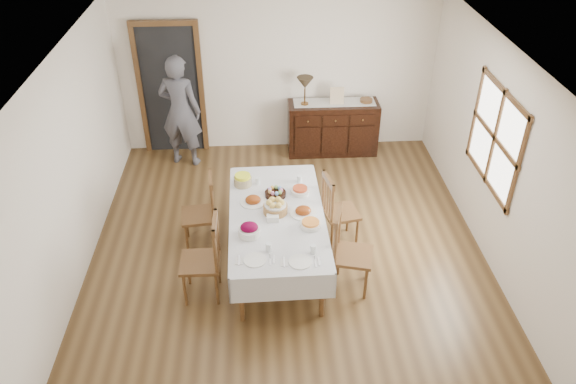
{
  "coord_description": "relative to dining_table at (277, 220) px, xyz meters",
  "views": [
    {
      "loc": [
        -0.31,
        -5.45,
        4.66
      ],
      "look_at": [
        0.0,
        0.1,
        0.95
      ],
      "focal_mm": 35.0,
      "sensor_mm": 36.0,
      "label": 1
    }
  ],
  "objects": [
    {
      "name": "setting_left",
      "position": [
        -0.22,
        -0.77,
        0.11
      ],
      "size": [
        0.42,
        0.31,
        0.1
      ],
      "color": "white",
      "rests_on": "dining_table"
    },
    {
      "name": "sideboard",
      "position": [
        1.02,
        2.79,
        -0.23
      ],
      "size": [
        1.45,
        0.53,
        0.87
      ],
      "color": "black",
      "rests_on": "ground"
    },
    {
      "name": "glass_far_a",
      "position": [
        -0.21,
        0.67,
        0.14
      ],
      "size": [
        0.06,
        0.06,
        0.09
      ],
      "color": "white",
      "rests_on": "dining_table"
    },
    {
      "name": "setting_right",
      "position": [
        0.26,
        -0.83,
        0.11
      ],
      "size": [
        0.42,
        0.31,
        0.1
      ],
      "color": "white",
      "rests_on": "dining_table"
    },
    {
      "name": "ground",
      "position": [
        0.14,
        0.07,
        -0.67
      ],
      "size": [
        6.0,
        6.0,
        0.0
      ],
      "primitive_type": "plane",
      "color": "brown"
    },
    {
      "name": "butter_dish",
      "position": [
        -0.05,
        -0.13,
        0.13
      ],
      "size": [
        0.14,
        0.09,
        0.07
      ],
      "color": "white",
      "rests_on": "dining_table"
    },
    {
      "name": "pineapple_bowl",
      "position": [
        -0.41,
        0.66,
        0.16
      ],
      "size": [
        0.23,
        0.23,
        0.15
      ],
      "color": "tan",
      "rests_on": "dining_table"
    },
    {
      "name": "chair_left_near",
      "position": [
        -0.83,
        -0.49,
        -0.13
      ],
      "size": [
        0.45,
        0.45,
        1.07
      ],
      "rotation": [
        0.0,
        0.0,
        -1.58
      ],
      "color": "brown",
      "rests_on": "ground"
    },
    {
      "name": "ham_platter_a",
      "position": [
        -0.28,
        0.26,
        0.12
      ],
      "size": [
        0.32,
        0.32,
        0.11
      ],
      "color": "white",
      "rests_on": "dining_table"
    },
    {
      "name": "person",
      "position": [
        -1.38,
        2.58,
        0.29
      ],
      "size": [
        0.68,
        0.52,
        1.92
      ],
      "primitive_type": "imported",
      "rotation": [
        0.0,
        0.0,
        2.89
      ],
      "color": "#51515B",
      "rests_on": "ground"
    },
    {
      "name": "glass_far_b",
      "position": [
        0.32,
        0.69,
        0.14
      ],
      "size": [
        0.07,
        0.07,
        0.09
      ],
      "color": "white",
      "rests_on": "dining_table"
    },
    {
      "name": "chair_right_near",
      "position": [
        0.81,
        -0.45,
        -0.13
      ],
      "size": [
        0.53,
        0.53,
        1.05
      ],
      "rotation": [
        0.0,
        0.0,
        1.32
      ],
      "color": "brown",
      "rests_on": "ground"
    },
    {
      "name": "deco_bowl",
      "position": [
        1.54,
        2.8,
        0.23
      ],
      "size": [
        0.2,
        0.2,
        0.06
      ],
      "color": "brown",
      "rests_on": "sideboard"
    },
    {
      "name": "runner",
      "position": [
        1.03,
        2.83,
        0.21
      ],
      "size": [
        1.3,
        0.35,
        0.01
      ],
      "color": "silver",
      "rests_on": "sideboard"
    },
    {
      "name": "picture_frame",
      "position": [
        1.07,
        2.77,
        0.34
      ],
      "size": [
        0.22,
        0.08,
        0.28
      ],
      "color": "#D1B592",
      "rests_on": "sideboard"
    },
    {
      "name": "egg_basket",
      "position": [
        -0.0,
        0.39,
        0.13
      ],
      "size": [
        0.26,
        0.26,
        0.11
      ],
      "color": "black",
      "rests_on": "dining_table"
    },
    {
      "name": "beet_bowl",
      "position": [
        -0.32,
        -0.38,
        0.16
      ],
      "size": [
        0.25,
        0.25,
        0.16
      ],
      "color": "white",
      "rests_on": "dining_table"
    },
    {
      "name": "ham_platter_b",
      "position": [
        0.31,
        -0.0,
        0.12
      ],
      "size": [
        0.32,
        0.32,
        0.11
      ],
      "color": "white",
      "rests_on": "dining_table"
    },
    {
      "name": "table_lamp",
      "position": [
        0.55,
        2.77,
        0.56
      ],
      "size": [
        0.26,
        0.26,
        0.46
      ],
      "color": "brown",
      "rests_on": "sideboard"
    },
    {
      "name": "room_shell",
      "position": [
        -0.0,
        0.49,
        0.98
      ],
      "size": [
        5.02,
        6.02,
        2.65
      ],
      "color": "silver",
      "rests_on": "ground"
    },
    {
      "name": "bread_basket",
      "position": [
        -0.01,
        0.04,
        0.17
      ],
      "size": [
        0.29,
        0.29,
        0.18
      ],
      "color": "olive",
      "rests_on": "dining_table"
    },
    {
      "name": "chair_left_far",
      "position": [
        -0.93,
        0.45,
        -0.15
      ],
      "size": [
        0.46,
        0.46,
        1.02
      ],
      "rotation": [
        0.0,
        0.0,
        -1.47
      ],
      "color": "brown",
      "rests_on": "ground"
    },
    {
      "name": "dining_table",
      "position": [
        0.0,
        0.0,
        0.0
      ],
      "size": [
        1.16,
        2.22,
        0.76
      ],
      "rotation": [
        0.0,
        0.0,
        0.02
      ],
      "color": "silver",
      "rests_on": "ground"
    },
    {
      "name": "carrot_bowl",
      "position": [
        0.31,
        0.43,
        0.13
      ],
      "size": [
        0.24,
        0.24,
        0.08
      ],
      "color": "white",
      "rests_on": "dining_table"
    },
    {
      "name": "casserole_dish",
      "position": [
        0.38,
        -0.27,
        0.13
      ],
      "size": [
        0.24,
        0.24,
        0.08
      ],
      "color": "white",
      "rests_on": "dining_table"
    },
    {
      "name": "chair_right_far",
      "position": [
        0.79,
        0.39,
        -0.15
      ],
      "size": [
        0.5,
        0.5,
        1.01
      ],
      "rotation": [
        0.0,
        0.0,
        1.78
      ],
      "color": "brown",
      "rests_on": "ground"
    }
  ]
}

